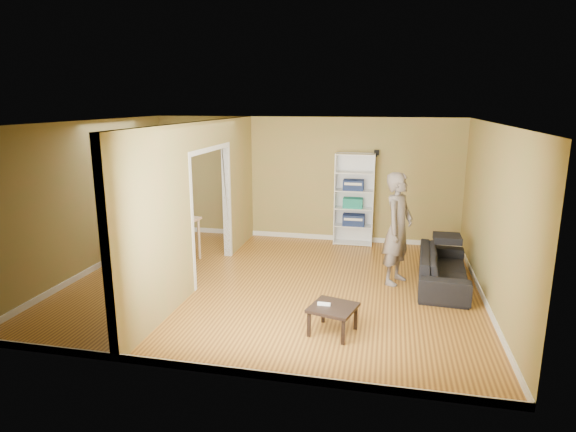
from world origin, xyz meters
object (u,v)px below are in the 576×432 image
object	(u,v)px
chair_left	(124,237)
dining_table	(159,223)
person	(398,219)
coffee_table	(333,310)
chair_near	(145,244)
bookshelf	(354,199)
chair_far	(181,230)
sofa	(444,263)

from	to	relation	value
chair_left	dining_table	bearing A→B (deg)	117.32
person	coffee_table	xyz separation A→B (m)	(-0.80, -2.00, -0.76)
chair_near	bookshelf	bearing A→B (deg)	24.48
person	bookshelf	xyz separation A→B (m)	(-0.86, 2.13, -0.13)
dining_table	chair_near	xyz separation A→B (m)	(0.03, -0.62, -0.22)
chair_near	person	bearing A→B (deg)	-6.86
dining_table	chair_near	world-z (taller)	chair_near
chair_left	chair_near	world-z (taller)	chair_near
dining_table	chair_left	distance (m)	0.75
person	chair_far	world-z (taller)	person
person	chair_far	xyz separation A→B (m)	(-4.14, 0.82, -0.64)
chair_left	chair_near	bearing A→B (deg)	74.63
bookshelf	dining_table	size ratio (longest dim) A/B	1.46
sofa	chair_far	distance (m)	4.95
sofa	chair_left	xyz separation A→B (m)	(-5.71, 0.08, 0.08)
coffee_table	chair_near	size ratio (longest dim) A/B	0.54
sofa	dining_table	world-z (taller)	dining_table
coffee_table	sofa	bearing A→B (deg)	52.91
person	chair_left	world-z (taller)	person
person	dining_table	distance (m)	4.29
bookshelf	chair_near	distance (m)	4.26
person	bookshelf	size ratio (longest dim) A/B	1.13
bookshelf	dining_table	bearing A→B (deg)	-150.47
sofa	coffee_table	size ratio (longest dim) A/B	3.50
coffee_table	person	bearing A→B (deg)	68.23
bookshelf	chair_far	size ratio (longest dim) A/B	2.17
dining_table	bookshelf	bearing A→B (deg)	29.53
coffee_table	chair_left	bearing A→B (deg)	152.92
sofa	bookshelf	xyz separation A→B (m)	(-1.61, 2.08, 0.58)
dining_table	chair_left	xyz separation A→B (m)	(-0.69, -0.06, -0.29)
coffee_table	dining_table	distance (m)	4.13
bookshelf	chair_left	bearing A→B (deg)	-154.09
dining_table	chair_near	distance (m)	0.66
chair_left	chair_near	xyz separation A→B (m)	(0.72, -0.56, 0.07)
bookshelf	chair_left	size ratio (longest dim) A/B	2.13
sofa	chair_far	world-z (taller)	chair_far
sofa	person	world-z (taller)	person
sofa	chair_left	bearing A→B (deg)	92.88
sofa	chair_near	distance (m)	5.02
coffee_table	chair_far	bearing A→B (deg)	139.92
bookshelf	chair_far	xyz separation A→B (m)	(-3.28, -1.31, -0.51)
person	chair_near	distance (m)	4.30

